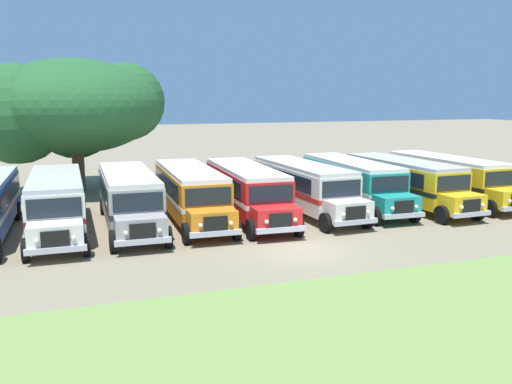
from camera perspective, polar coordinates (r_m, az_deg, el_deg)
The scene contains 11 objects.
ground_plane at distance 24.12m, azimuth 4.76°, elevation -6.10°, with size 220.00×220.00×0.00m, color #84755B.
foreground_grass_strip at distance 16.76m, azimuth 17.94°, elevation -13.99°, with size 80.00×10.78×0.01m, color olive.
parked_bus_slot_1 at distance 28.65m, azimuth -20.29°, elevation -0.86°, with size 2.70×10.84×2.82m.
parked_bus_slot_2 at distance 28.92m, azimuth -13.24°, elevation -0.40°, with size 2.82×10.86×2.82m.
parked_bus_slot_3 at distance 29.73m, azimuth -6.89°, elevation 0.07°, with size 2.93×10.87×2.82m.
parked_bus_slot_4 at distance 30.22m, azimuth -0.99°, elevation 0.31°, with size 3.08×10.89×2.82m.
parked_bus_slot_5 at distance 31.73m, azimuth 5.07°, elevation 0.74°, with size 2.98×10.88×2.82m.
parked_bus_slot_6 at distance 33.69m, azimuth 10.12°, elevation 1.16°, with size 2.97×10.88×2.82m.
parked_bus_slot_7 at distance 34.61m, azimuth 15.38°, elevation 1.19°, with size 3.00×10.88×2.82m.
parked_bus_slot_8 at distance 37.17m, azimuth 19.59°, elevation 1.56°, with size 2.97×10.88×2.82m.
broad_shade_tree at distance 40.11m, azimuth -18.85°, elevation 8.31°, with size 13.32×12.30×9.26m.
Camera 1 is at (-9.55, -21.12, 6.69)m, focal length 37.97 mm.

